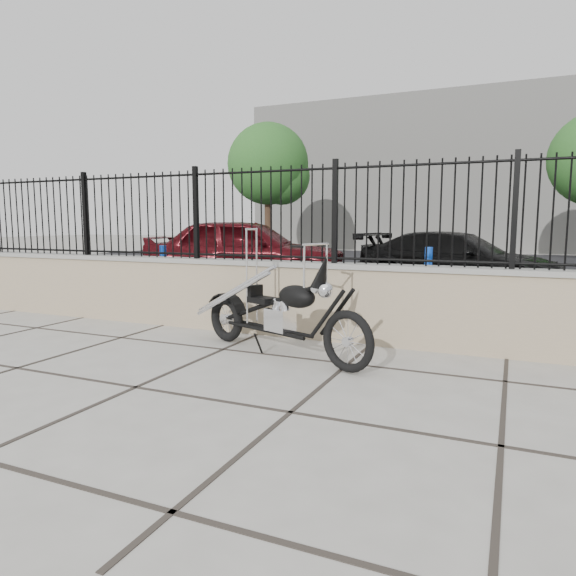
% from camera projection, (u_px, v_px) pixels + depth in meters
% --- Properties ---
extents(ground_plane, '(90.00, 90.00, 0.00)m').
position_uv_depth(ground_plane, '(136.00, 388.00, 4.55)').
color(ground_plane, '#99968E').
rests_on(ground_plane, ground).
extents(parking_lot, '(30.00, 30.00, 0.00)m').
position_uv_depth(parking_lot, '(407.00, 270.00, 15.89)').
color(parking_lot, black).
rests_on(parking_lot, ground).
extents(retaining_wall, '(14.00, 0.36, 0.96)m').
position_uv_depth(retaining_wall, '(262.00, 297.00, 6.75)').
color(retaining_wall, gray).
rests_on(retaining_wall, ground_plane).
extents(iron_fence, '(14.00, 0.08, 1.20)m').
position_uv_depth(iron_fence, '(261.00, 214.00, 6.62)').
color(iron_fence, black).
rests_on(iron_fence, retaining_wall).
extents(background_building, '(22.00, 6.00, 8.00)m').
position_uv_depth(background_building, '(458.00, 176.00, 28.10)').
color(background_building, beige).
rests_on(background_building, ground_plane).
extents(chopper_motorcycle, '(2.35, 1.24, 1.42)m').
position_uv_depth(chopper_motorcycle, '(277.00, 291.00, 5.60)').
color(chopper_motorcycle, black).
rests_on(chopper_motorcycle, ground_plane).
extents(car_red, '(4.94, 2.82, 1.59)m').
position_uv_depth(car_red, '(246.00, 251.00, 11.82)').
color(car_red, '#45090E').
rests_on(car_red, parking_lot).
extents(car_black, '(4.62, 2.67, 1.26)m').
position_uv_depth(car_black, '(457.00, 261.00, 11.00)').
color(car_black, black).
rests_on(car_black, parking_lot).
extents(bollard_a, '(0.15, 0.15, 1.03)m').
position_uv_depth(bollard_a, '(164.00, 273.00, 9.52)').
color(bollard_a, '#0C14B9').
rests_on(bollard_a, ground_plane).
extents(bollard_b, '(0.14, 0.14, 1.05)m').
position_uv_depth(bollard_b, '(428.00, 279.00, 8.51)').
color(bollard_b, '#0B37AF').
rests_on(bollard_b, ground_plane).
extents(tree_left, '(3.47, 3.47, 5.85)m').
position_uv_depth(tree_left, '(268.00, 160.00, 21.92)').
color(tree_left, '#382619').
rests_on(tree_left, ground_plane).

